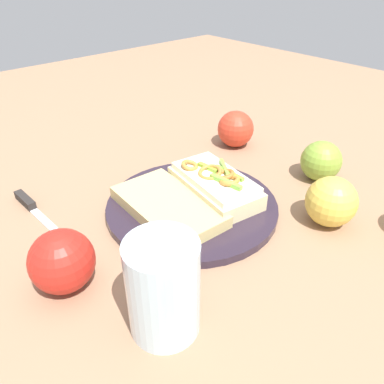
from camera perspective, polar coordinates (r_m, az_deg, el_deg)
ground_plane at (r=0.59m, az=-0.00°, el=-2.63°), size 2.00×2.00×0.00m
plate at (r=0.58m, az=-0.00°, el=-2.15°), size 0.26×0.26×0.01m
sandwich at (r=0.59m, az=3.45°, el=1.15°), size 0.10×0.16×0.05m
bread_slice_side at (r=0.56m, az=-3.64°, el=-2.18°), size 0.11×0.18×0.02m
apple_0 at (r=0.69m, az=18.88°, el=4.45°), size 0.09×0.09×0.07m
apple_2 at (r=0.47m, az=-19.01°, el=-9.82°), size 0.11×0.11×0.08m
apple_3 at (r=0.58m, az=20.25°, el=-1.37°), size 0.10×0.10×0.07m
apple_5 at (r=0.77m, az=6.58°, el=9.43°), size 0.09×0.09×0.07m
drinking_glass at (r=0.39m, az=-4.36°, el=-14.24°), size 0.07×0.07×0.11m
knife at (r=0.64m, az=-23.24°, el=-1.83°), size 0.02×0.12×0.01m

